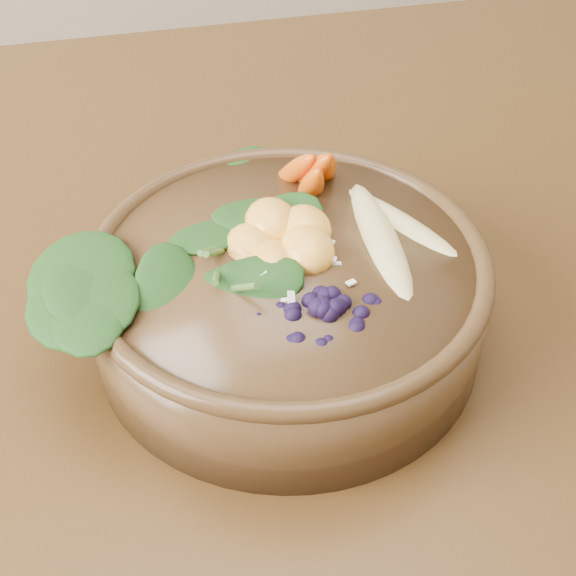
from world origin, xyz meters
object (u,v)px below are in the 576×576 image
at_px(stoneware_bowl, 288,299).
at_px(mandarin_cluster, 281,226).
at_px(blueberry_pile, 326,289).
at_px(kale_heap, 201,201).
at_px(carrot_cluster, 314,142).
at_px(banana_halves, 392,214).
at_px(dining_table, 156,366).

bearing_deg(stoneware_bowl, mandarin_cluster, 91.82).
distance_m(mandarin_cluster, blueberry_pile, 0.07).
bearing_deg(kale_heap, stoneware_bowl, -44.97).
xyz_separation_m(carrot_cluster, banana_halves, (0.04, -0.06, -0.02)).
height_order(kale_heap, carrot_cluster, carrot_cluster).
height_order(carrot_cluster, banana_halves, carrot_cluster).
bearing_deg(blueberry_pile, kale_heap, 119.96).
height_order(dining_table, blueberry_pile, blueberry_pile).
xyz_separation_m(kale_heap, mandarin_cluster, (0.05, -0.03, -0.01)).
xyz_separation_m(dining_table, kale_heap, (0.05, -0.03, 0.18)).
bearing_deg(carrot_cluster, mandarin_cluster, -129.81).
xyz_separation_m(mandarin_cluster, blueberry_pile, (0.01, -0.07, 0.00)).
relative_size(dining_table, banana_halves, 10.71).
distance_m(stoneware_bowl, banana_halves, 0.09).
relative_size(stoneware_bowl, mandarin_cluster, 3.15).
distance_m(banana_halves, mandarin_cluster, 0.08).
xyz_separation_m(carrot_cluster, mandarin_cluster, (-0.04, -0.06, -0.02)).
bearing_deg(carrot_cluster, banana_halves, -66.94).
height_order(stoneware_bowl, blueberry_pile, blueberry_pile).
relative_size(banana_halves, blueberry_pile, 1.22).
bearing_deg(blueberry_pile, stoneware_bowl, 101.02).
distance_m(carrot_cluster, blueberry_pile, 0.14).
xyz_separation_m(stoneware_bowl, mandarin_cluster, (-0.00, 0.02, 0.05)).
bearing_deg(dining_table, mandarin_cluster, -34.26).
height_order(kale_heap, mandarin_cluster, kale_heap).
distance_m(kale_heap, carrot_cluster, 0.09).
relative_size(stoneware_bowl, carrot_cluster, 3.62).
xyz_separation_m(carrot_cluster, blueberry_pile, (-0.03, -0.13, -0.02)).
height_order(carrot_cluster, mandarin_cluster, carrot_cluster).
bearing_deg(mandarin_cluster, carrot_cluster, 58.35).
bearing_deg(dining_table, stoneware_bowl, -40.39).
xyz_separation_m(dining_table, blueberry_pile, (0.11, -0.14, 0.18)).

